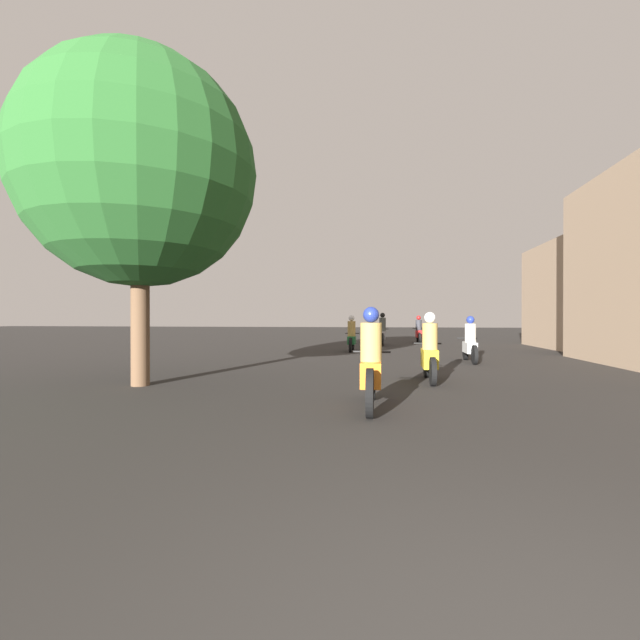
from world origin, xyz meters
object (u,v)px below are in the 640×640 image
Objects in this scene: motorcycle_white at (470,344)px; motorcycle_green at (352,337)px; motorcycle_orange at (371,367)px; building_right_far at (602,296)px; motorcycle_silver at (383,332)px; motorcycle_red at (419,332)px; motorcycle_yellow at (430,353)px; street_tree at (140,172)px.

motorcycle_white is 1.07× the size of motorcycle_green.
building_right_far reaches higher than motorcycle_orange.
motorcycle_red is (1.95, 2.65, -0.05)m from motorcycle_silver.
motorcycle_yellow reaches higher than motorcycle_green.
motorcycle_red reaches higher than motorcycle_white.
motorcycle_red is (-0.71, 10.28, 0.03)m from motorcycle_white.
motorcycle_red is (3.19, 6.52, 0.01)m from motorcycle_green.
street_tree reaches higher than motorcycle_yellow.
street_tree reaches higher than motorcycle_green.
motorcycle_yellow is 1.01× the size of motorcycle_green.
motorcycle_orange is 0.98× the size of motorcycle_red.
building_right_far is (10.98, 3.34, 1.76)m from motorcycle_green.
motorcycle_green is 10.73m from street_tree.
motorcycle_yellow reaches higher than motorcycle_red.
motorcycle_silver reaches higher than motorcycle_green.
street_tree is at bearing 159.33° from motorcycle_orange.
street_tree is at bearing -112.73° from motorcycle_red.
motorcycle_silver is at bearing 88.95° from motorcycle_yellow.
building_right_far reaches higher than motorcycle_red.
street_tree is at bearing -145.77° from motorcycle_white.
motorcycle_orange reaches higher than motorcycle_red.
motorcycle_orange is 6.11m from street_tree.
motorcycle_red is 0.39× the size of building_right_far.
motorcycle_silver is 9.89m from building_right_far.
motorcycle_white is at bearing 65.26° from motorcycle_orange.
motorcycle_white is 0.30× the size of street_tree.
street_tree is (-3.58, -9.42, 3.71)m from motorcycle_green.
motorcycle_white is at bearing -77.56° from motorcycle_silver.
motorcycle_orange is 3.11m from motorcycle_yellow.
motorcycle_red is at bearing 66.99° from street_tree.
motorcycle_white is at bearing -85.76° from motorcycle_red.
motorcycle_white is at bearing -134.88° from building_right_far.
motorcycle_orange is 0.30× the size of street_tree.
street_tree is at bearing -172.22° from motorcycle_yellow.
motorcycle_silver is at bearing 70.07° from street_tree.
motorcycle_orange is at bearing -114.48° from motorcycle_white.
street_tree is (-14.55, -12.76, 1.95)m from building_right_far.
motorcycle_white is 0.37× the size of building_right_far.
motorcycle_silver is 0.98× the size of motorcycle_red.
motorcycle_yellow is at bearing -127.58° from building_right_far.
motorcycle_orange is 14.76m from motorcycle_silver.
street_tree is (-4.66, 1.47, 3.68)m from motorcycle_orange.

